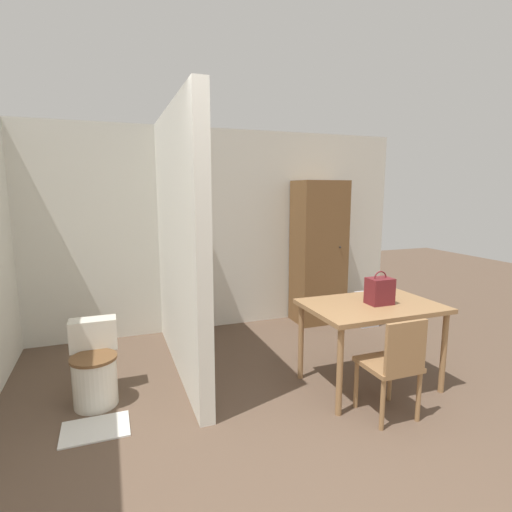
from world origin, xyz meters
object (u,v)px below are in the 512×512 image
at_px(dining_table, 371,313).
at_px(toilet, 95,368).
at_px(handbag, 380,291).
at_px(wooden_cabinet, 318,252).
at_px(wooden_chair, 394,363).
at_px(space_heater, 366,309).

xyz_separation_m(dining_table, toilet, (-2.32, 0.56, -0.39)).
distance_m(toilet, handbag, 2.52).
bearing_deg(wooden_cabinet, handbag, -102.37).
xyz_separation_m(wooden_chair, toilet, (-2.16, 1.07, -0.16)).
bearing_deg(wooden_cabinet, wooden_chair, -105.06).
xyz_separation_m(wooden_chair, wooden_cabinet, (0.62, 2.30, 0.49)).
relative_size(dining_table, wooden_cabinet, 0.62).
bearing_deg(space_heater, dining_table, -124.93).
distance_m(dining_table, toilet, 2.42).
relative_size(dining_table, space_heater, 2.64).
bearing_deg(handbag, dining_table, 159.33).
distance_m(handbag, wooden_cabinet, 1.85).
distance_m(wooden_chair, wooden_cabinet, 2.43).
height_order(dining_table, toilet, dining_table).
distance_m(dining_table, handbag, 0.21).
distance_m(wooden_chair, space_heater, 2.22).
distance_m(handbag, space_heater, 1.80).
xyz_separation_m(handbag, space_heater, (0.91, 1.40, -0.66)).
height_order(dining_table, wooden_chair, wooden_chair).
relative_size(toilet, handbag, 2.23).
height_order(wooden_cabinet, space_heater, wooden_cabinet).
height_order(wooden_chair, toilet, wooden_chair).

